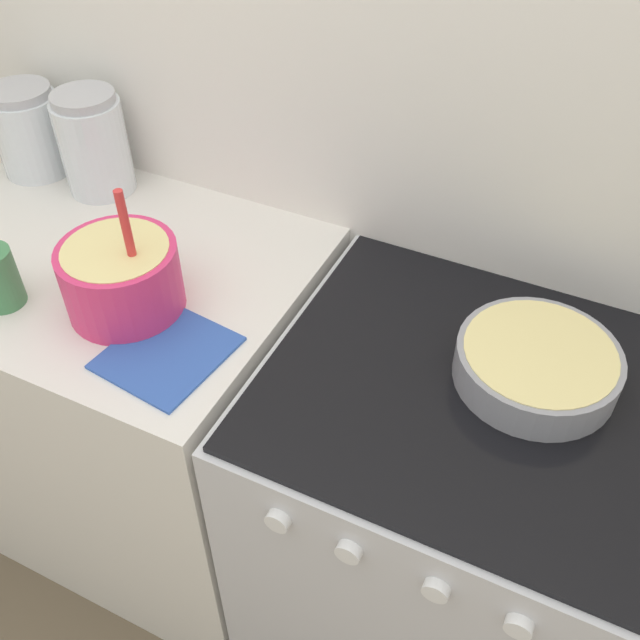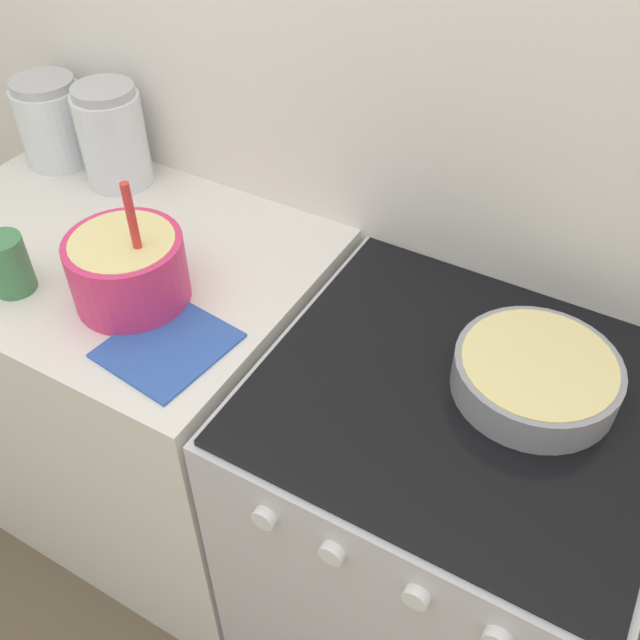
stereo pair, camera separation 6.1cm
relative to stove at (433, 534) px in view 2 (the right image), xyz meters
name	(u,v)px [view 2 (the right image)]	position (x,y,z in m)	size (l,w,h in m)	color
wall_back	(373,100)	(-0.36, 0.34, 0.74)	(4.75, 0.05, 2.40)	white
countertop_cabinet	(141,393)	(-0.80, 0.00, 0.00)	(0.88, 0.64, 0.92)	silver
stove	(433,534)	(0.00, 0.00, 0.00)	(0.68, 0.66, 0.92)	silver
mixing_bowl	(128,266)	(-0.63, -0.09, 0.54)	(0.22, 0.22, 0.27)	#E0336B
baking_pan	(536,375)	(0.10, 0.06, 0.49)	(0.27, 0.27, 0.07)	gray
storage_jar_left	(54,127)	(-1.12, 0.22, 0.54)	(0.16, 0.16, 0.20)	silver
storage_jar_middle	(114,142)	(-0.94, 0.22, 0.56)	(0.15, 0.15, 0.23)	silver
tin_can	(8,264)	(-0.85, -0.18, 0.52)	(0.08, 0.08, 0.12)	#3F7F4C
recipe_page	(168,345)	(-0.49, -0.16, 0.46)	(0.22, 0.23, 0.01)	#3359B2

